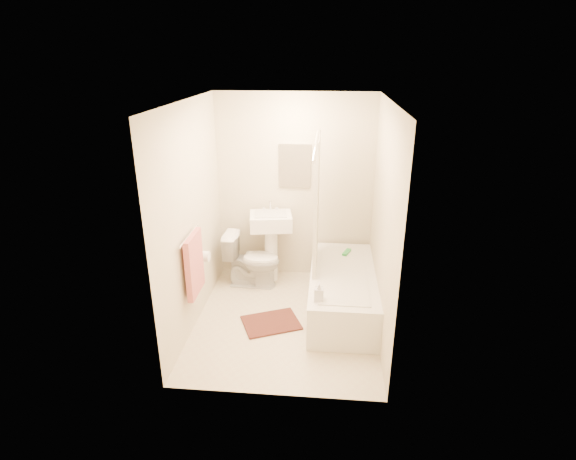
# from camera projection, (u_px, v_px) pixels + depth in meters

# --- Properties ---
(floor) EXTENTS (2.40, 2.40, 0.00)m
(floor) POSITION_uv_depth(u_px,v_px,m) (286.00, 320.00, 5.09)
(floor) COLOR beige
(floor) RESTS_ON ground
(ceiling) EXTENTS (2.40, 2.40, 0.00)m
(ceiling) POSITION_uv_depth(u_px,v_px,m) (286.00, 101.00, 4.21)
(ceiling) COLOR white
(ceiling) RESTS_ON ground
(wall_back) EXTENTS (2.00, 0.02, 2.40)m
(wall_back) POSITION_uv_depth(u_px,v_px,m) (295.00, 188.00, 5.76)
(wall_back) COLOR beige
(wall_back) RESTS_ON ground
(wall_left) EXTENTS (0.02, 2.40, 2.40)m
(wall_left) POSITION_uv_depth(u_px,v_px,m) (192.00, 218.00, 4.73)
(wall_left) COLOR beige
(wall_left) RESTS_ON ground
(wall_right) EXTENTS (0.02, 2.40, 2.40)m
(wall_right) POSITION_uv_depth(u_px,v_px,m) (384.00, 224.00, 4.56)
(wall_right) COLOR beige
(wall_right) RESTS_ON ground
(mirror) EXTENTS (0.40, 0.03, 0.55)m
(mirror) POSITION_uv_depth(u_px,v_px,m) (295.00, 166.00, 5.63)
(mirror) COLOR white
(mirror) RESTS_ON wall_back
(curtain_rod) EXTENTS (0.03, 1.70, 0.03)m
(curtain_rod) POSITION_uv_depth(u_px,v_px,m) (317.00, 142.00, 4.42)
(curtain_rod) COLOR silver
(curtain_rod) RESTS_ON wall_back
(shower_curtain) EXTENTS (0.04, 0.80, 1.55)m
(shower_curtain) POSITION_uv_depth(u_px,v_px,m) (316.00, 205.00, 5.08)
(shower_curtain) COLOR silver
(shower_curtain) RESTS_ON curtain_rod
(towel_bar) EXTENTS (0.02, 0.60, 0.02)m
(towel_bar) POSITION_uv_depth(u_px,v_px,m) (189.00, 236.00, 4.54)
(towel_bar) COLOR silver
(towel_bar) RESTS_ON wall_left
(towel) EXTENTS (0.06, 0.45, 0.66)m
(towel) POSITION_uv_depth(u_px,v_px,m) (194.00, 264.00, 4.65)
(towel) COLOR #CC7266
(towel) RESTS_ON towel_bar
(toilet_paper) EXTENTS (0.11, 0.12, 0.12)m
(toilet_paper) POSITION_uv_depth(u_px,v_px,m) (204.00, 256.00, 5.02)
(toilet_paper) COLOR white
(toilet_paper) RESTS_ON wall_left
(toilet) EXTENTS (0.72, 0.42, 0.70)m
(toilet) POSITION_uv_depth(u_px,v_px,m) (252.00, 260.00, 5.75)
(toilet) COLOR silver
(toilet) RESTS_ON floor
(sink) EXTENTS (0.58, 0.49, 1.02)m
(sink) POSITION_uv_depth(u_px,v_px,m) (271.00, 245.00, 5.81)
(sink) COLOR white
(sink) RESTS_ON floor
(bathtub) EXTENTS (0.74, 1.70, 0.48)m
(bathtub) POSITION_uv_depth(u_px,v_px,m) (342.00, 291.00, 5.23)
(bathtub) COLOR silver
(bathtub) RESTS_ON floor
(bath_mat) EXTENTS (0.74, 0.66, 0.02)m
(bath_mat) POSITION_uv_depth(u_px,v_px,m) (271.00, 323.00, 5.02)
(bath_mat) COLOR #4F2A1A
(bath_mat) RESTS_ON floor
(soap_bottle) EXTENTS (0.10, 0.10, 0.20)m
(soap_bottle) POSITION_uv_depth(u_px,v_px,m) (319.00, 291.00, 4.53)
(soap_bottle) COLOR white
(soap_bottle) RESTS_ON bathtub
(scrub_brush) EXTENTS (0.12, 0.20, 0.04)m
(scrub_brush) POSITION_uv_depth(u_px,v_px,m) (347.00, 253.00, 5.61)
(scrub_brush) COLOR green
(scrub_brush) RESTS_ON bathtub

